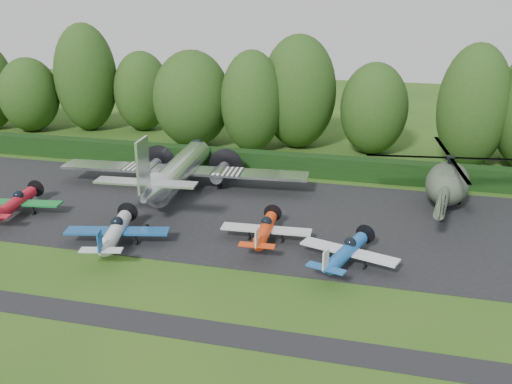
% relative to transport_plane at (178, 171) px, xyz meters
% --- Properties ---
extents(ground, '(160.00, 160.00, 0.00)m').
position_rel_transport_plane_xyz_m(ground, '(5.14, -13.59, -1.98)').
color(ground, '#234B15').
rests_on(ground, ground).
extents(apron, '(70.00, 18.00, 0.01)m').
position_rel_transport_plane_xyz_m(apron, '(5.14, -3.59, -1.98)').
color(apron, black).
rests_on(apron, ground).
extents(taxiway_verge, '(70.00, 2.00, 0.00)m').
position_rel_transport_plane_xyz_m(taxiway_verge, '(5.14, -19.59, -1.98)').
color(taxiway_verge, black).
rests_on(taxiway_verge, ground).
extents(hedgerow, '(90.00, 1.60, 2.00)m').
position_rel_transport_plane_xyz_m(hedgerow, '(5.14, 7.41, -1.98)').
color(hedgerow, black).
rests_on(hedgerow, ground).
extents(transport_plane, '(22.17, 17.00, 7.11)m').
position_rel_transport_plane_xyz_m(transport_plane, '(0.00, 0.00, 0.00)').
color(transport_plane, silver).
rests_on(transport_plane, ground).
extents(light_plane_red, '(6.78, 7.12, 2.60)m').
position_rel_transport_plane_xyz_m(light_plane_red, '(-10.32, -8.17, -0.90)').
color(light_plane_red, '#AE1020').
rests_on(light_plane_red, ground).
extents(light_plane_white, '(7.16, 7.52, 2.75)m').
position_rel_transport_plane_xyz_m(light_plane_white, '(-0.12, -11.37, -0.84)').
color(light_plane_white, silver).
rests_on(light_plane_white, ground).
extents(light_plane_orange, '(6.35, 6.68, 2.44)m').
position_rel_transport_plane_xyz_m(light_plane_orange, '(9.69, -8.25, -0.97)').
color(light_plane_orange, '#F03A0E').
rests_on(light_plane_orange, ground).
extents(light_plane_blue, '(6.49, 6.82, 2.49)m').
position_rel_transport_plane_xyz_m(light_plane_blue, '(15.53, -10.41, -0.94)').
color(light_plane_blue, '#1B57A4').
rests_on(light_plane_blue, ground).
extents(helicopter, '(13.16, 15.40, 4.24)m').
position_rel_transport_plane_xyz_m(helicopter, '(22.30, 2.25, 0.29)').
color(helicopter, '#3B4636').
rests_on(helicopter, ground).
extents(tree_1, '(8.18, 8.18, 12.27)m').
position_rel_transport_plane_xyz_m(tree_1, '(7.25, 17.35, 4.15)').
color(tree_1, black).
rests_on(tree_1, ground).
extents(tree_2, '(8.49, 8.49, 10.59)m').
position_rel_transport_plane_xyz_m(tree_2, '(-4.13, 14.87, 3.30)').
color(tree_2, black).
rests_on(tree_2, ground).
extents(tree_6, '(7.13, 7.13, 8.96)m').
position_rel_transport_plane_xyz_m(tree_6, '(-25.82, 16.55, 2.49)').
color(tree_6, black).
rests_on(tree_6, ground).
extents(tree_7, '(7.05, 7.05, 9.66)m').
position_rel_transport_plane_xyz_m(tree_7, '(15.43, 16.76, 2.84)').
color(tree_7, black).
rests_on(tree_7, ground).
extents(tree_8, '(6.64, 6.64, 10.82)m').
position_rel_transport_plane_xyz_m(tree_8, '(2.77, 14.43, 3.42)').
color(tree_8, black).
rests_on(tree_8, ground).
extents(tree_9, '(6.84, 6.84, 12.10)m').
position_rel_transport_plane_xyz_m(tree_9, '(24.90, 13.99, 4.06)').
color(tree_9, black).
rests_on(tree_9, ground).
extents(tree_10, '(6.79, 6.79, 9.67)m').
position_rel_transport_plane_xyz_m(tree_10, '(-12.69, 20.41, 2.84)').
color(tree_10, black).
rests_on(tree_10, ground).
extents(tree_11, '(7.45, 7.45, 12.94)m').
position_rel_transport_plane_xyz_m(tree_11, '(-19.26, 18.87, 4.47)').
color(tree_11, black).
rests_on(tree_11, ground).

